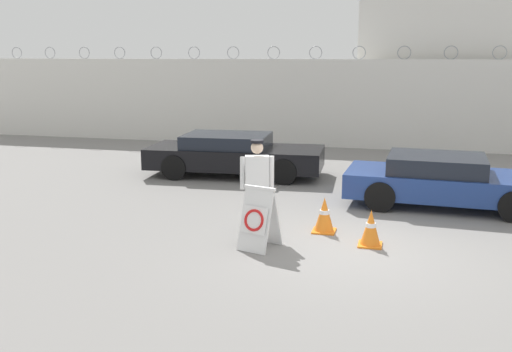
# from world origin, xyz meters

# --- Properties ---
(ground_plane) EXTENTS (90.00, 90.00, 0.00)m
(ground_plane) POSITION_xyz_m (0.00, 0.00, 0.00)
(ground_plane) COLOR gray
(perimeter_wall) EXTENTS (36.00, 0.30, 3.60)m
(perimeter_wall) POSITION_xyz_m (-0.00, 11.15, 1.58)
(perimeter_wall) COLOR silver
(perimeter_wall) RESTS_ON ground_plane
(building_block) EXTENTS (6.42, 5.67, 6.55)m
(building_block) POSITION_xyz_m (2.33, 14.80, 3.27)
(building_block) COLOR silver
(building_block) RESTS_ON ground_plane
(barricade_sign) EXTENTS (0.72, 0.80, 1.10)m
(barricade_sign) POSITION_xyz_m (-1.57, -0.30, 0.55)
(barricade_sign) COLOR white
(barricade_sign) RESTS_ON ground_plane
(security_guard) EXTENTS (0.68, 0.37, 1.78)m
(security_guard) POSITION_xyz_m (-1.79, 0.48, 1.00)
(security_guard) COLOR #232838
(security_guard) RESTS_ON ground_plane
(traffic_cone_near) EXTENTS (0.43, 0.43, 0.67)m
(traffic_cone_near) POSITION_xyz_m (-0.58, 0.92, 0.33)
(traffic_cone_near) COLOR orange
(traffic_cone_near) RESTS_ON ground_plane
(traffic_cone_mid) EXTENTS (0.41, 0.41, 0.65)m
(traffic_cone_mid) POSITION_xyz_m (0.31, 0.31, 0.32)
(traffic_cone_mid) COLOR orange
(traffic_cone_mid) RESTS_ON ground_plane
(parked_car_front_coupe) EXTENTS (4.89, 2.17, 1.15)m
(parked_car_front_coupe) POSITION_xyz_m (-3.70, 5.47, 0.60)
(parked_car_front_coupe) COLOR black
(parked_car_front_coupe) RESTS_ON ground_plane
(parked_car_rear_sedan) EXTENTS (4.39, 2.13, 1.14)m
(parked_car_rear_sedan) POSITION_xyz_m (1.72, 3.42, 0.59)
(parked_car_rear_sedan) COLOR black
(parked_car_rear_sedan) RESTS_ON ground_plane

